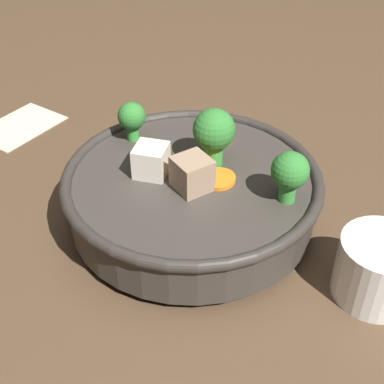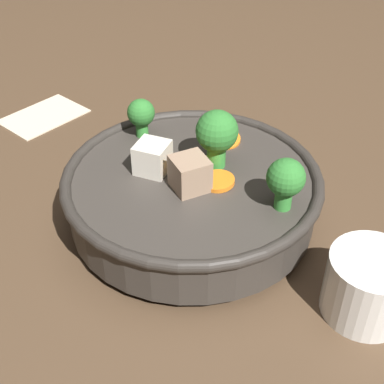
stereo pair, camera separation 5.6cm
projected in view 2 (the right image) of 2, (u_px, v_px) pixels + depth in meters
ground_plane at (192, 221)px, 0.58m from camera, size 3.00×3.00×0.00m
stirfry_bowl at (193, 190)px, 0.56m from camera, size 0.27×0.27×0.12m
tea_cup at (369, 285)px, 0.46m from camera, size 0.08×0.08×0.06m
napkin at (44, 116)px, 0.76m from camera, size 0.12×0.09×0.00m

